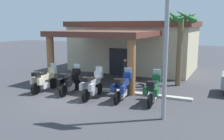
# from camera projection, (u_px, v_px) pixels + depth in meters

# --- Properties ---
(ground_plane) EXTENTS (80.00, 80.00, 0.00)m
(ground_plane) POSITION_uv_depth(u_px,v_px,m) (70.00, 99.00, 12.99)
(ground_plane) COLOR #38383D
(motel_building) EXTENTS (10.76, 11.87, 4.18)m
(motel_building) POSITION_uv_depth(u_px,v_px,m) (133.00, 45.00, 21.43)
(motel_building) COLOR beige
(motel_building) RESTS_ON ground_plane
(motorcycle_cream) EXTENTS (0.71, 2.21, 1.61)m
(motorcycle_cream) POSITION_uv_depth(u_px,v_px,m) (44.00, 80.00, 14.40)
(motorcycle_cream) COLOR black
(motorcycle_cream) RESTS_ON ground_plane
(motorcycle_black) EXTENTS (0.72, 2.21, 1.61)m
(motorcycle_black) POSITION_uv_depth(u_px,v_px,m) (70.00, 82.00, 14.00)
(motorcycle_black) COLOR black
(motorcycle_black) RESTS_ON ground_plane
(motorcycle_silver) EXTENTS (0.71, 2.21, 1.61)m
(motorcycle_silver) POSITION_uv_depth(u_px,v_px,m) (92.00, 85.00, 13.10)
(motorcycle_silver) COLOR black
(motorcycle_silver) RESTS_ON ground_plane
(motorcycle_blue) EXTENTS (0.71, 2.21, 1.61)m
(motorcycle_blue) POSITION_uv_depth(u_px,v_px,m) (122.00, 87.00, 12.74)
(motorcycle_blue) COLOR black
(motorcycle_blue) RESTS_ON ground_plane
(motorcycle_green) EXTENTS (0.72, 2.21, 1.61)m
(motorcycle_green) POSITION_uv_depth(u_px,v_px,m) (153.00, 90.00, 12.21)
(motorcycle_green) COLOR black
(motorcycle_green) RESTS_ON ground_plane
(pedestrian) EXTENTS (0.32, 0.52, 1.65)m
(pedestrian) POSITION_uv_depth(u_px,v_px,m) (125.00, 69.00, 16.54)
(pedestrian) COLOR black
(pedestrian) RESTS_ON ground_plane
(palm_tree_near_portico) EXTENTS (2.06, 2.13, 4.97)m
(palm_tree_near_portico) POSITION_uv_depth(u_px,v_px,m) (181.00, 29.00, 15.31)
(palm_tree_near_portico) COLOR brown
(palm_tree_near_portico) RESTS_ON ground_plane
(roadside_sign) EXTENTS (1.40, 0.18, 7.28)m
(roadside_sign) POSITION_uv_depth(u_px,v_px,m) (168.00, 0.00, 9.37)
(roadside_sign) COLOR #99999E
(roadside_sign) RESTS_ON ground_plane
(curb_strip) EXTENTS (10.04, 0.36, 0.12)m
(curb_strip) POSITION_uv_depth(u_px,v_px,m) (105.00, 90.00, 14.66)
(curb_strip) COLOR #ADA89E
(curb_strip) RESTS_ON ground_plane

